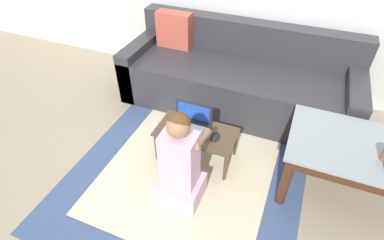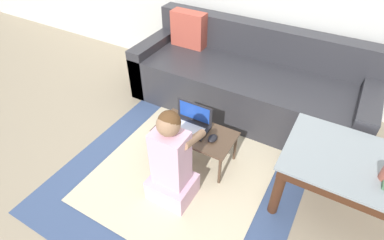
# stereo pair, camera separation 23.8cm
# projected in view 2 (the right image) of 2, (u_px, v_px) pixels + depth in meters

# --- Properties ---
(ground_plane) EXTENTS (16.00, 16.00, 0.00)m
(ground_plane) POSITION_uv_depth(u_px,v_px,m) (180.00, 157.00, 2.56)
(ground_plane) COLOR gray
(area_rug) EXTENTS (1.79, 1.86, 0.01)m
(area_rug) POSITION_uv_depth(u_px,v_px,m) (182.00, 173.00, 2.42)
(area_rug) COLOR #3D517A
(area_rug) RESTS_ON ground_plane
(couch) EXTENTS (2.24, 0.83, 0.81)m
(couch) POSITION_uv_depth(u_px,v_px,m) (247.00, 83.00, 2.94)
(couch) COLOR #2D2D33
(couch) RESTS_ON ground_plane
(coffee_table) EXTENTS (1.13, 0.63, 0.48)m
(coffee_table) POSITION_uv_depth(u_px,v_px,m) (375.00, 176.00, 1.87)
(coffee_table) COLOR gray
(coffee_table) RESTS_ON ground_plane
(laptop_desk) EXTENTS (0.64, 0.34, 0.30)m
(laptop_desk) POSITION_uv_depth(u_px,v_px,m) (195.00, 135.00, 2.39)
(laptop_desk) COLOR #4C3828
(laptop_desk) RESTS_ON ground_plane
(laptop) EXTENTS (0.31, 0.18, 0.19)m
(laptop) POSITION_uv_depth(u_px,v_px,m) (190.00, 124.00, 2.39)
(laptop) COLOR #232328
(laptop) RESTS_ON laptop_desk
(computer_mouse) EXTENTS (0.07, 0.09, 0.04)m
(computer_mouse) POSITION_uv_depth(u_px,v_px,m) (213.00, 138.00, 2.28)
(computer_mouse) COLOR black
(computer_mouse) RESTS_ON laptop_desk
(person_seated) EXTENTS (0.31, 0.39, 0.79)m
(person_seated) POSITION_uv_depth(u_px,v_px,m) (171.00, 164.00, 2.05)
(person_seated) COLOR #E5B2CC
(person_seated) RESTS_ON ground_plane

